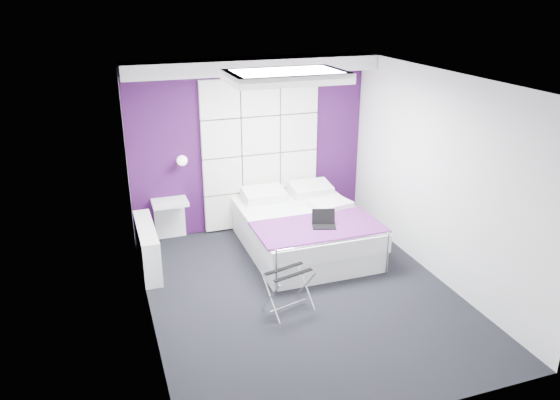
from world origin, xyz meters
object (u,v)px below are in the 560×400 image
(luggage_rack, at_px, (288,290))
(laptop, at_px, (323,222))
(radiator, at_px, (147,247))
(nightstand, at_px, (170,202))
(wall_lamp, at_px, (182,160))
(bed, at_px, (304,230))

(luggage_rack, relative_size, laptop, 1.68)
(radiator, relative_size, nightstand, 2.38)
(radiator, xyz_separation_m, nightstand, (0.42, 0.72, 0.32))
(radiator, bearing_deg, wall_lamp, 49.90)
(radiator, bearing_deg, nightstand, 59.64)
(wall_lamp, height_order, bed, wall_lamp)
(wall_lamp, xyz_separation_m, laptop, (1.58, -1.44, -0.60))
(laptop, bearing_deg, wall_lamp, 154.73)
(wall_lamp, relative_size, bed, 0.07)
(nightstand, xyz_separation_m, luggage_rack, (0.99, -2.30, -0.36))
(bed, bearing_deg, laptop, -83.23)
(radiator, distance_m, bed, 2.16)
(radiator, relative_size, bed, 0.59)
(bed, xyz_separation_m, nightstand, (-1.73, 0.89, 0.32))
(radiator, distance_m, luggage_rack, 2.12)
(radiator, xyz_separation_m, laptop, (2.22, -0.68, 0.32))
(wall_lamp, xyz_separation_m, bed, (1.52, -0.93, -0.92))
(laptop, bearing_deg, radiator, -179.91)
(wall_lamp, relative_size, radiator, 0.12)
(radiator, height_order, nightstand, nightstand)
(wall_lamp, distance_m, bed, 2.00)
(wall_lamp, distance_m, laptop, 2.22)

